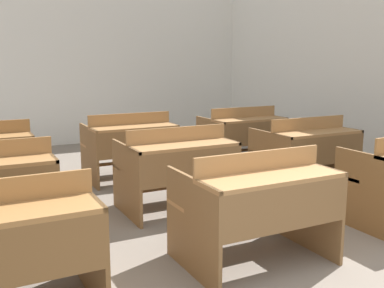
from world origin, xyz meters
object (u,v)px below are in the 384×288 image
(bench_second_right, at_px, (306,150))
(bench_third_center, at_px, (130,144))
(bench_front_left, at_px, (0,245))
(bench_second_center, at_px, (177,165))
(wastepaper_bin, at_px, (285,141))
(bench_front_center, at_px, (257,203))
(bench_third_right, at_px, (243,134))

(bench_second_right, xyz_separation_m, bench_third_center, (-1.68, 1.34, 0.00))
(bench_front_left, relative_size, bench_second_center, 1.00)
(bench_third_center, bearing_deg, wastepaper_bin, 12.04)
(bench_front_center, height_order, bench_third_center, same)
(bench_third_right, bearing_deg, bench_front_left, -141.79)
(bench_second_center, distance_m, wastepaper_bin, 3.59)
(bench_front_left, distance_m, wastepaper_bin, 5.76)
(bench_front_center, relative_size, bench_third_center, 1.00)
(bench_front_left, distance_m, bench_third_right, 4.32)
(bench_third_right, relative_size, wastepaper_bin, 3.67)
(bench_second_center, xyz_separation_m, wastepaper_bin, (2.97, 2.00, -0.31))
(bench_front_left, relative_size, wastepaper_bin, 3.67)
(bench_front_left, bearing_deg, bench_third_center, 57.41)
(bench_third_center, bearing_deg, bench_second_right, -38.65)
(bench_second_center, bearing_deg, bench_third_center, 90.14)
(bench_front_center, relative_size, bench_second_center, 1.00)
(bench_second_right, relative_size, wastepaper_bin, 3.67)
(bench_third_center, xyz_separation_m, wastepaper_bin, (2.98, 0.63, -0.31))
(bench_third_center, height_order, bench_third_right, same)
(bench_front_left, xyz_separation_m, bench_third_right, (3.40, 2.67, 0.00))
(wastepaper_bin, bearing_deg, bench_front_left, -144.70)
(bench_front_left, xyz_separation_m, wastepaper_bin, (4.69, 3.32, -0.31))
(bench_second_right, bearing_deg, bench_front_center, -140.68)
(bench_second_center, relative_size, bench_third_right, 1.00)
(bench_front_left, bearing_deg, bench_second_center, 37.60)
(bench_third_center, bearing_deg, bench_front_left, -122.59)
(bench_third_center, height_order, wastepaper_bin, bench_third_center)
(bench_front_center, bearing_deg, bench_second_center, 90.08)
(wastepaper_bin, bearing_deg, bench_second_right, -123.30)
(bench_front_left, relative_size, bench_front_center, 1.00)
(bench_front_left, distance_m, bench_second_center, 2.17)
(bench_front_center, bearing_deg, bench_third_right, 58.19)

